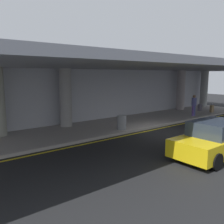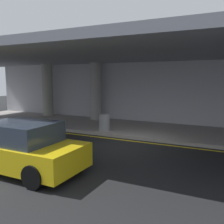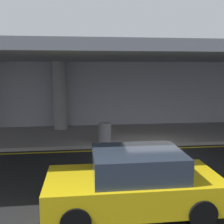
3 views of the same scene
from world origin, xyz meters
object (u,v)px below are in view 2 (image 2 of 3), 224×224
support_column_far_left (48,90)px  trash_bin_steel (104,122)px  support_column_left_mid (96,91)px  car_yellow_taxi (20,147)px

support_column_far_left → trash_bin_steel: (6.18, -2.91, -1.40)m
support_column_far_left → trash_bin_steel: bearing=-25.2°
support_column_left_mid → support_column_far_left: bearing=180.0°
car_yellow_taxi → support_column_left_mid: bearing=104.0°
car_yellow_taxi → trash_bin_steel: 5.76m
support_column_far_left → support_column_left_mid: same height
support_column_left_mid → car_yellow_taxi: bearing=-74.8°
support_column_left_mid → car_yellow_taxi: (2.36, -8.67, -1.26)m
trash_bin_steel → support_column_left_mid: bearing=126.8°
support_column_far_left → support_column_left_mid: 4.00m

